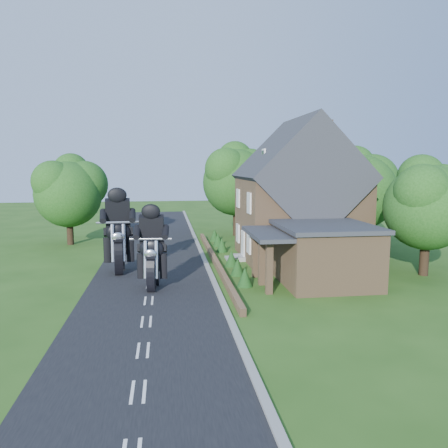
{
  "coord_description": "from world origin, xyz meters",
  "views": [
    {
      "loc": [
        0.89,
        -24.58,
        6.78
      ],
      "look_at": [
        4.89,
        4.74,
        2.8
      ],
      "focal_mm": 35.0,
      "sensor_mm": 36.0,
      "label": 1
    }
  ],
  "objects": [
    {
      "name": "shrub_b",
      "position": [
        5.3,
        1.5,
        0.55
      ],
      "size": [
        0.9,
        0.9,
        1.1
      ],
      "primitive_type": "cone",
      "color": "#123711",
      "rests_on": "ground"
    },
    {
      "name": "shrub_a",
      "position": [
        5.3,
        -1.0,
        0.55
      ],
      "size": [
        0.9,
        0.9,
        1.1
      ],
      "primitive_type": "cone",
      "color": "#123711",
      "rests_on": "ground"
    },
    {
      "name": "annex",
      "position": [
        9.87,
        -0.8,
        1.77
      ],
      "size": [
        7.05,
        5.94,
        3.44
      ],
      "color": "olive",
      "rests_on": "ground"
    },
    {
      "name": "tree_behind_left",
      "position": [
        8.16,
        17.13,
        5.73
      ],
      "size": [
        6.94,
        6.4,
        9.16
      ],
      "color": "black",
      "rests_on": "ground"
    },
    {
      "name": "kerb",
      "position": [
        3.65,
        0.0,
        0.06
      ],
      "size": [
        0.3,
        80.0,
        0.12
      ],
      "primitive_type": "cube",
      "color": "gray",
      "rests_on": "ground"
    },
    {
      "name": "house",
      "position": [
        10.49,
        6.0,
        4.34
      ],
      "size": [
        9.54,
        8.64,
        10.24
      ],
      "color": "olive",
      "rests_on": "ground"
    },
    {
      "name": "tree_behind_house",
      "position": [
        14.18,
        16.14,
        6.23
      ],
      "size": [
        7.81,
        7.2,
        10.08
      ],
      "color": "black",
      "rests_on": "ground"
    },
    {
      "name": "tree_house_right",
      "position": [
        16.65,
        8.62,
        5.19
      ],
      "size": [
        6.51,
        6.0,
        8.4
      ],
      "color": "black",
      "rests_on": "ground"
    },
    {
      "name": "shrub_e",
      "position": [
        5.3,
        11.5,
        0.55
      ],
      "size": [
        0.9,
        0.9,
        1.1
      ],
      "primitive_type": "cone",
      "color": "#123711",
      "rests_on": "ground"
    },
    {
      "name": "motorcycle_lead",
      "position": [
        0.16,
        -0.87,
        0.71
      ],
      "size": [
        0.55,
        1.55,
        1.42
      ],
      "primitive_type": null,
      "rotation": [
        0.0,
        0.0,
        3.03
      ],
      "color": "black",
      "rests_on": "ground"
    },
    {
      "name": "ground",
      "position": [
        0.0,
        0.0,
        0.0
      ],
      "size": [
        120.0,
        120.0,
        0.0
      ],
      "primitive_type": "plane",
      "color": "#264C15",
      "rests_on": "ground"
    },
    {
      "name": "shrub_d",
      "position": [
        5.3,
        9.0,
        0.55
      ],
      "size": [
        0.9,
        0.9,
        1.1
      ],
      "primitive_type": "cone",
      "color": "#123711",
      "rests_on": "ground"
    },
    {
      "name": "motorcycle_follow",
      "position": [
        -2.03,
        3.18,
        0.81
      ],
      "size": [
        0.54,
        1.77,
        1.62
      ],
      "primitive_type": null,
      "rotation": [
        0.0,
        0.0,
        3.2
      ],
      "color": "black",
      "rests_on": "ground"
    },
    {
      "name": "shrub_f",
      "position": [
        5.3,
        14.0,
        0.55
      ],
      "size": [
        0.9,
        0.9,
        1.1
      ],
      "primitive_type": "cone",
      "color": "#123711",
      "rests_on": "ground"
    },
    {
      "name": "road",
      "position": [
        0.0,
        0.0,
        0.01
      ],
      "size": [
        7.0,
        80.0,
        0.02
      ],
      "primitive_type": "cube",
      "color": "black",
      "rests_on": "ground"
    },
    {
      "name": "tree_far_road",
      "position": [
        -6.86,
        14.11,
        4.84
      ],
      "size": [
        6.08,
        5.6,
        7.84
      ],
      "color": "black",
      "rests_on": "ground"
    },
    {
      "name": "tree_annex_side",
      "position": [
        17.13,
        0.1,
        4.69
      ],
      "size": [
        5.64,
        5.2,
        7.48
      ],
      "color": "black",
      "rests_on": "ground"
    },
    {
      "name": "shrub_c",
      "position": [
        5.3,
        4.0,
        0.55
      ],
      "size": [
        0.9,
        0.9,
        1.1
      ],
      "primitive_type": "cone",
      "color": "#123711",
      "rests_on": "ground"
    },
    {
      "name": "garden_wall",
      "position": [
        4.3,
        5.0,
        0.2
      ],
      "size": [
        0.3,
        22.0,
        0.4
      ],
      "primitive_type": "cube",
      "color": "olive",
      "rests_on": "ground"
    }
  ]
}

